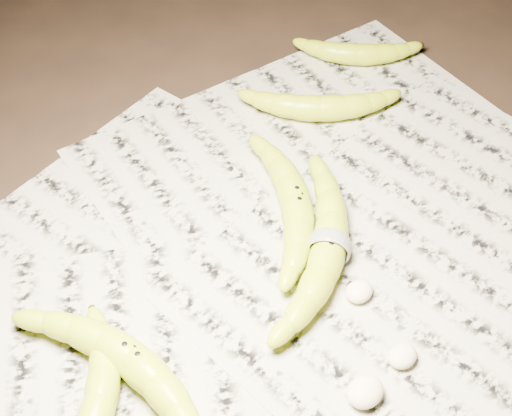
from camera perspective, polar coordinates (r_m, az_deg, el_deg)
ground at (r=0.83m, az=2.70°, el=-3.65°), size 3.00×3.00×0.00m
newspaper_patch at (r=0.82m, az=1.44°, el=-4.30°), size 0.90×0.70×0.01m
banana_left_a at (r=0.73m, az=-9.95°, el=-11.78°), size 0.11×0.24×0.04m
banana_left_b at (r=0.72m, az=-12.42°, el=-14.71°), size 0.16×0.16×0.03m
banana_center at (r=0.85m, az=3.20°, el=0.51°), size 0.16×0.21×0.04m
banana_taped at (r=0.80m, az=5.90°, el=-3.00°), size 0.23×0.20×0.04m
banana_upper_a at (r=0.98m, az=5.15°, el=8.13°), size 0.18×0.17×0.04m
banana_upper_b at (r=1.09m, az=8.14°, el=12.24°), size 0.15×0.15×0.03m
measuring_tape at (r=0.80m, az=5.90°, el=-3.00°), size 0.03×0.04×0.05m
flesh_chunk_a at (r=0.72m, az=8.77°, el=-14.18°), size 0.04×0.03×0.02m
flesh_chunk_b at (r=0.75m, az=11.68°, el=-11.37°), size 0.03×0.03×0.02m
flesh_chunk_c at (r=0.79m, az=8.28°, el=-6.45°), size 0.03×0.03×0.02m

